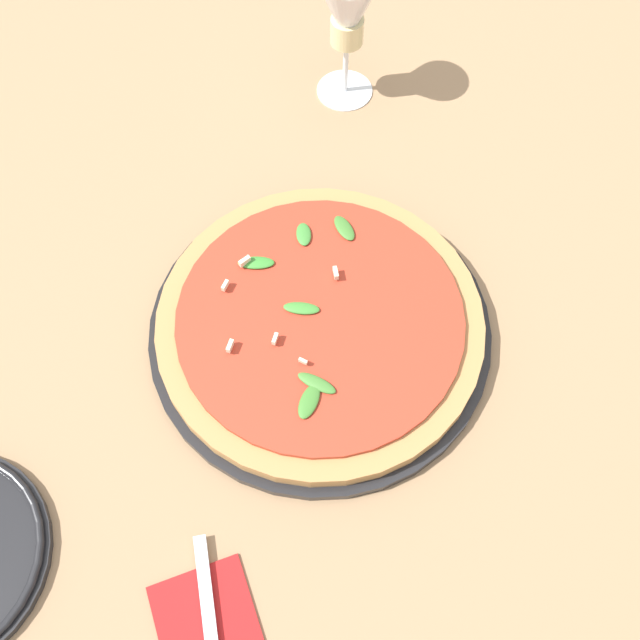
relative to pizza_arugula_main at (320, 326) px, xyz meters
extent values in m
plane|color=#9E7A56|center=(-0.04, 0.02, -0.02)|extent=(6.00, 6.00, 0.00)
cylinder|color=black|center=(0.00, 0.00, -0.01)|extent=(0.37, 0.37, 0.01)
cylinder|color=#B7844C|center=(0.00, 0.00, 0.00)|extent=(0.35, 0.35, 0.02)
cylinder|color=#B73823|center=(0.00, 0.00, 0.02)|extent=(0.31, 0.31, 0.01)
ellipsoid|color=#437E32|center=(0.07, -0.03, 0.02)|extent=(0.04, 0.04, 0.01)
ellipsoid|color=#408A34|center=(-0.02, -0.02, 0.02)|extent=(0.03, 0.04, 0.01)
ellipsoid|color=#3B8E33|center=(-0.09, -0.04, 0.02)|extent=(0.03, 0.04, 0.01)
ellipsoid|color=#3F7C2E|center=(0.09, -0.04, 0.02)|extent=(0.04, 0.04, 0.01)
ellipsoid|color=#427B2F|center=(-0.10, 0.06, 0.02)|extent=(0.04, 0.02, 0.01)
ellipsoid|color=#3F8936|center=(-0.10, 0.02, 0.02)|extent=(0.03, 0.02, 0.01)
cube|color=beige|center=(0.01, -0.05, 0.03)|extent=(0.01, 0.01, 0.01)
cube|color=beige|center=(0.00, -0.10, 0.03)|extent=(0.01, 0.01, 0.01)
cube|color=beige|center=(-0.07, -0.08, 0.03)|extent=(0.01, 0.01, 0.01)
cube|color=beige|center=(0.04, -0.03, 0.03)|extent=(0.01, 0.01, 0.01)
cube|color=beige|center=(-0.04, 0.03, 0.03)|extent=(0.01, 0.01, 0.01)
cube|color=beige|center=(-0.09, -0.06, 0.03)|extent=(0.01, 0.01, 0.01)
cylinder|color=white|center=(-0.33, 0.15, -0.02)|extent=(0.07, 0.07, 0.00)
cylinder|color=white|center=(-0.33, 0.15, 0.02)|extent=(0.01, 0.01, 0.07)
cone|color=white|center=(-0.33, 0.15, 0.11)|extent=(0.07, 0.07, 0.09)
cylinder|color=beige|center=(-0.33, 0.15, 0.08)|extent=(0.04, 0.04, 0.03)
cube|color=silver|center=(0.23, -0.19, -0.01)|extent=(0.13, 0.03, 0.00)
camera|label=1|loc=(0.35, -0.12, 0.71)|focal=42.00mm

